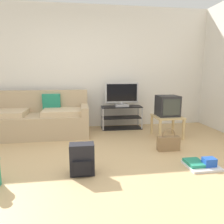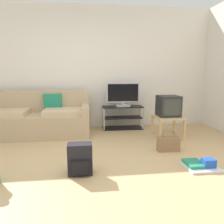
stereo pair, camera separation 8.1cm
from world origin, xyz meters
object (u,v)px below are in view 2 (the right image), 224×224
object	(u,v)px
tv_stand	(122,117)
backpack	(80,159)
handbag	(168,143)
flat_tv	(123,95)
floor_tray	(201,165)
crt_tv	(168,106)
side_table	(168,119)
couch	(38,119)

from	to	relation	value
tv_stand	backpack	xyz separation A→B (m)	(-0.90, -2.12, -0.06)
handbag	backpack	bearing A→B (deg)	-155.71
flat_tv	handbag	distance (m)	1.68
backpack	tv_stand	bearing A→B (deg)	57.25
floor_tray	crt_tv	bearing A→B (deg)	86.61
side_table	handbag	bearing A→B (deg)	-110.64
couch	backpack	distance (m)	2.07
tv_stand	side_table	xyz separation A→B (m)	(0.76, -0.77, 0.10)
flat_tv	handbag	size ratio (longest dim) A/B	1.97
couch	floor_tray	world-z (taller)	couch
couch	backpack	bearing A→B (deg)	-64.54
side_table	backpack	distance (m)	2.15
handbag	floor_tray	world-z (taller)	handbag
tv_stand	backpack	bearing A→B (deg)	-113.06
couch	flat_tv	bearing A→B (deg)	7.33
flat_tv	backpack	size ratio (longest dim) A/B	1.87
side_table	crt_tv	bearing A→B (deg)	90.00
tv_stand	crt_tv	bearing A→B (deg)	-44.55
flat_tv	floor_tray	distance (m)	2.35
flat_tv	floor_tray	size ratio (longest dim) A/B	1.75
flat_tv	crt_tv	world-z (taller)	flat_tv
side_table	backpack	world-z (taller)	side_table
handbag	floor_tray	distance (m)	0.69
tv_stand	handbag	xyz separation A→B (m)	(0.49, -1.49, -0.13)
crt_tv	handbag	xyz separation A→B (m)	(-0.27, -0.74, -0.49)
couch	side_table	distance (m)	2.61
flat_tv	backpack	world-z (taller)	flat_tv
backpack	flat_tv	bearing A→B (deg)	57.03
tv_stand	handbag	world-z (taller)	tv_stand
couch	floor_tray	bearing A→B (deg)	-37.55
crt_tv	floor_tray	size ratio (longest dim) A/B	0.95
couch	handbag	world-z (taller)	couch
couch	side_table	xyz separation A→B (m)	(2.55, -0.51, 0.03)
flat_tv	side_table	world-z (taller)	flat_tv
floor_tray	couch	bearing A→B (deg)	142.45
flat_tv	crt_tv	xyz separation A→B (m)	(0.76, -0.73, -0.15)
handbag	crt_tv	bearing A→B (deg)	69.77
couch	tv_stand	xyz separation A→B (m)	(1.79, 0.25, -0.07)
crt_tv	couch	bearing A→B (deg)	168.98
tv_stand	flat_tv	xyz separation A→B (m)	(0.00, -0.02, 0.51)
crt_tv	backpack	bearing A→B (deg)	-140.54
backpack	couch	bearing A→B (deg)	105.76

